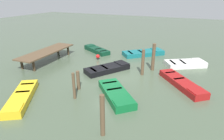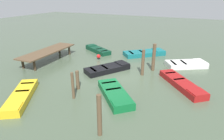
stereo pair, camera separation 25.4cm
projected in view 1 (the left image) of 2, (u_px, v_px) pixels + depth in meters
name	position (u px, v px, depth m)	size (l,w,h in m)	color
ground_plane	(112.00, 74.00, 14.45)	(80.00, 80.00, 0.00)	#475642
dock_segment	(47.00, 52.00, 16.97)	(5.91, 1.99, 0.95)	brown
rowboat_black	(108.00, 68.00, 14.99)	(3.65, 2.97, 0.46)	black
rowboat_red	(182.00, 83.00, 12.55)	(3.77, 3.39, 0.46)	maroon
rowboat_white	(185.00, 64.00, 16.01)	(2.92, 3.48, 0.46)	silver
rowboat_teal	(143.00, 53.00, 18.90)	(3.72, 3.92, 0.46)	#14666B
rowboat_green	(116.00, 94.00, 11.21)	(3.34, 3.21, 0.46)	#0F602D
rowboat_yellow	(22.00, 97.00, 10.85)	(3.74, 2.89, 0.46)	gold
rowboat_dark_green	(97.00, 50.00, 19.94)	(2.57, 3.51, 0.46)	#0C3823
mooring_piling_far_right	(78.00, 80.00, 11.99)	(0.22, 0.22, 1.23)	brown
mooring_piling_center	(153.00, 57.00, 14.86)	(0.26, 0.26, 2.14)	brown
mooring_piling_mid_right	(143.00, 62.00, 14.00)	(0.23, 0.23, 1.95)	brown
mooring_piling_near_right	(102.00, 116.00, 7.90)	(0.20, 0.20, 1.96)	brown
mooring_piling_near_left	(74.00, 86.00, 10.83)	(0.17, 0.17, 1.60)	brown
marker_buoy	(98.00, 57.00, 17.59)	(0.36, 0.36, 0.48)	#262626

